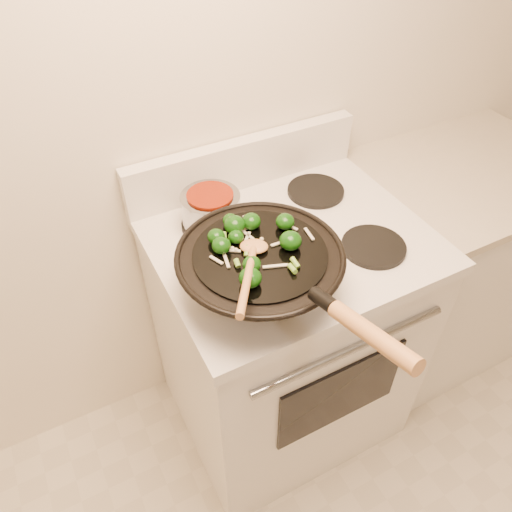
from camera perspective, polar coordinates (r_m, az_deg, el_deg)
stove at (r=1.77m, az=3.24°, el=-8.86°), size 0.78×0.67×1.08m
counter_unit at (r=2.16m, az=20.51°, el=-0.75°), size 0.76×0.62×0.91m
wok at (r=1.22m, az=0.59°, el=-1.63°), size 0.41×0.68×0.24m
stirfry at (r=1.19m, az=-0.59°, el=1.89°), size 0.26×0.25×0.05m
wooden_spoon at (r=1.11m, az=-0.63°, el=-0.88°), size 0.20×0.28×0.09m
saucepan at (r=1.44m, az=-5.16°, el=5.37°), size 0.17×0.26×0.10m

